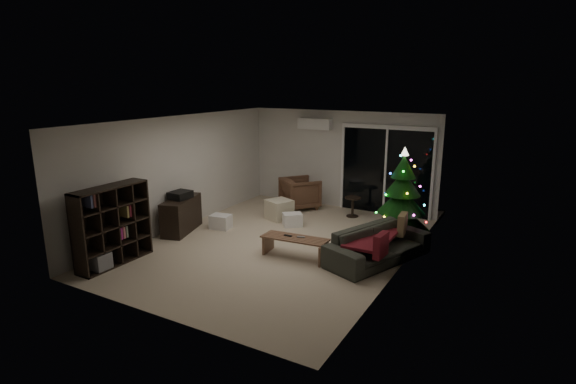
# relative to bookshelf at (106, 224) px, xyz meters

# --- Properties ---
(room) EXTENTS (6.50, 7.51, 2.60)m
(room) POSITION_rel_bookshelf_xyz_m (2.71, 3.73, 0.30)
(room) COLOR beige
(room) RESTS_ON ground
(bookshelf) EXTENTS (0.62, 1.48, 1.44)m
(bookshelf) POSITION_rel_bookshelf_xyz_m (0.00, 0.00, 0.00)
(bookshelf) COLOR black
(bookshelf) RESTS_ON floor
(media_cabinet) EXTENTS (0.78, 1.27, 0.75)m
(media_cabinet) POSITION_rel_bookshelf_xyz_m (0.00, 1.95, -0.35)
(media_cabinet) COLOR black
(media_cabinet) RESTS_ON floor
(stereo) EXTENTS (0.38, 0.45, 0.16)m
(stereo) POSITION_rel_bookshelf_xyz_m (0.00, 1.95, 0.11)
(stereo) COLOR black
(stereo) RESTS_ON media_cabinet
(armchair) EXTENTS (1.22, 1.22, 0.80)m
(armchair) POSITION_rel_bookshelf_xyz_m (1.40, 4.86, -0.32)
(armchair) COLOR brown
(armchair) RESTS_ON floor
(ottoman) EXTENTS (0.69, 0.69, 0.47)m
(ottoman) POSITION_rel_bookshelf_xyz_m (1.42, 3.77, -0.48)
(ottoman) COLOR beige
(ottoman) RESTS_ON floor
(cardboard_box_a) EXTENTS (0.48, 0.40, 0.31)m
(cardboard_box_a) POSITION_rel_bookshelf_xyz_m (0.63, 2.52, -0.56)
(cardboard_box_a) COLOR white
(cardboard_box_a) RESTS_ON floor
(cardboard_box_b) EXTENTS (0.53, 0.52, 0.30)m
(cardboard_box_b) POSITION_rel_bookshelf_xyz_m (1.95, 3.46, -0.57)
(cardboard_box_b) COLOR white
(cardboard_box_b) RESTS_ON floor
(side_table) EXTENTS (0.52, 0.52, 0.49)m
(side_table) POSITION_rel_bookshelf_xyz_m (2.87, 4.82, -0.48)
(side_table) COLOR black
(side_table) RESTS_ON floor
(floor_lamp) EXTENTS (0.27, 0.27, 1.70)m
(floor_lamp) POSITION_rel_bookshelf_xyz_m (1.65, 5.61, 0.13)
(floor_lamp) COLOR black
(floor_lamp) RESTS_ON floor
(sofa) EXTENTS (1.55, 2.28, 0.62)m
(sofa) POSITION_rel_bookshelf_xyz_m (4.30, 2.45, -0.41)
(sofa) COLOR #3F413C
(sofa) RESTS_ON floor
(sofa_throw) EXTENTS (0.66, 1.53, 0.05)m
(sofa_throw) POSITION_rel_bookshelf_xyz_m (4.20, 2.45, -0.27)
(sofa_throw) COLOR maroon
(sofa_throw) RESTS_ON sofa
(cushion_a) EXTENTS (0.16, 0.42, 0.41)m
(cushion_a) POSITION_rel_bookshelf_xyz_m (4.55, 3.10, -0.16)
(cushion_a) COLOR #73694A
(cushion_a) RESTS_ON sofa
(cushion_b) EXTENTS (0.15, 0.41, 0.41)m
(cushion_b) POSITION_rel_bookshelf_xyz_m (4.55, 1.80, -0.16)
(cushion_b) COLOR maroon
(cushion_b) RESTS_ON sofa
(coffee_table) EXTENTS (1.27, 0.53, 0.39)m
(coffee_table) POSITION_rel_bookshelf_xyz_m (2.89, 1.85, -0.52)
(coffee_table) COLOR brown
(coffee_table) RESTS_ON floor
(remote_a) EXTENTS (0.16, 0.05, 0.02)m
(remote_a) POSITION_rel_bookshelf_xyz_m (2.74, 1.85, -0.32)
(remote_a) COLOR black
(remote_a) RESTS_ON coffee_table
(remote_b) EXTENTS (0.15, 0.09, 0.02)m
(remote_b) POSITION_rel_bookshelf_xyz_m (2.99, 1.90, -0.32)
(remote_b) COLOR slate
(remote_b) RESTS_ON coffee_table
(christmas_tree) EXTENTS (1.36, 1.36, 1.94)m
(christmas_tree) POSITION_rel_bookshelf_xyz_m (4.33, 3.79, 0.25)
(christmas_tree) COLOR #0E4210
(christmas_tree) RESTS_ON floor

